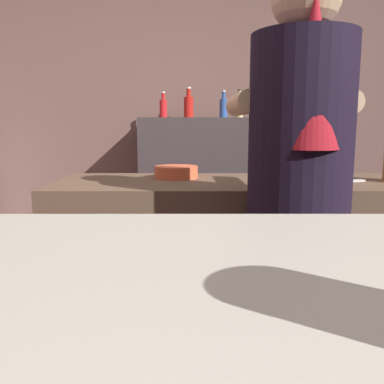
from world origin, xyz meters
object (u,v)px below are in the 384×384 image
bottle_soy (187,106)px  chefs_knife (338,181)px  bottle_vinegar (222,107)px  bartender (297,186)px  mixing_bowl (174,172)px  bottle_olive_oil (238,107)px  bottle_hot_sauce (162,108)px

bottle_soy → chefs_knife: bearing=-65.6°
chefs_knife → bottle_vinegar: 1.44m
bartender → bottle_vinegar: (-0.13, 1.74, 0.33)m
bartender → mixing_bowl: bartender is taller
bottle_vinegar → bottle_soy: 0.29m
bottle_olive_oil → bottle_vinegar: size_ratio=1.08×
mixing_bowl → bottle_soy: (0.05, 1.31, 0.36)m
bottle_vinegar → bottle_hot_sauce: 0.46m
mixing_bowl → chefs_knife: mixing_bowl is taller
bottle_soy → bottle_vinegar: bearing=-25.9°
bottle_vinegar → bottle_hot_sauce: (-0.45, 0.09, -0.00)m
bartender → bottle_soy: bearing=9.3°
bottle_olive_oil → bottle_vinegar: (-0.13, -0.10, -0.01)m
chefs_knife → bottle_hot_sauce: 1.70m
mixing_bowl → chefs_knife: (0.71, -0.15, -0.02)m
mixing_bowl → bottle_soy: size_ratio=0.87×
chefs_knife → bottle_olive_oil: size_ratio=1.13×
bottle_soy → bottle_olive_oil: bearing=-3.6°
chefs_knife → mixing_bowl: bearing=152.8°
bottle_olive_oil → bottle_soy: (-0.39, 0.02, 0.01)m
bottle_olive_oil → mixing_bowl: bearing=-108.7°
bottle_hot_sauce → bartender: bearing=-72.6°
chefs_knife → bartender: bearing=-139.9°
bartender → bottle_hot_sauce: bearing=15.2°
bottle_soy → bottle_hot_sauce: bearing=-170.6°
mixing_bowl → bottle_soy: bottle_soy is taller
chefs_knife → bottle_soy: bottle_soy is taller
bottle_vinegar → mixing_bowl: bearing=-104.5°
bottle_hot_sauce → bottle_vinegar: bearing=-11.7°
bottle_soy → bottle_hot_sauce: bottle_soy is taller
mixing_bowl → bottle_vinegar: 1.27m
mixing_bowl → bottle_olive_oil: (0.43, 1.28, 0.36)m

